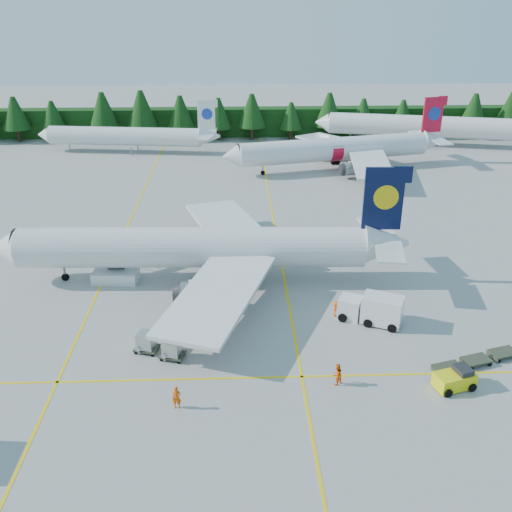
{
  "coord_description": "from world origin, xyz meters",
  "views": [
    {
      "loc": [
        0.83,
        -44.32,
        28.76
      ],
      "look_at": [
        2.8,
        10.33,
        3.5
      ],
      "focal_mm": 40.0,
      "sensor_mm": 36.0,
      "label": 1
    }
  ],
  "objects_px": {
    "airstairs": "(116,272)",
    "baggage_tug": "(455,379)",
    "service_truck": "(371,308)",
    "airliner_navy": "(185,248)",
    "airliner_red": "(331,150)"
  },
  "relations": [
    {
      "from": "airstairs",
      "to": "baggage_tug",
      "type": "distance_m",
      "value": 36.52
    },
    {
      "from": "service_truck",
      "to": "airliner_red",
      "type": "bearing_deg",
      "value": 110.37
    },
    {
      "from": "airstairs",
      "to": "service_truck",
      "type": "relative_size",
      "value": 1.07
    },
    {
      "from": "service_truck",
      "to": "airstairs",
      "type": "bearing_deg",
      "value": -175.64
    },
    {
      "from": "airstairs",
      "to": "service_truck",
      "type": "xyz_separation_m",
      "value": [
        25.96,
        -9.74,
        0.48
      ]
    },
    {
      "from": "baggage_tug",
      "to": "airliner_red",
      "type": "bearing_deg",
      "value": 74.2
    },
    {
      "from": "airstairs",
      "to": "baggage_tug",
      "type": "bearing_deg",
      "value": -28.81
    },
    {
      "from": "airliner_navy",
      "to": "airliner_red",
      "type": "distance_m",
      "value": 48.12
    },
    {
      "from": "airliner_red",
      "to": "service_truck",
      "type": "xyz_separation_m",
      "value": [
        -4.15,
        -52.03,
        -2.15
      ]
    },
    {
      "from": "airstairs",
      "to": "service_truck",
      "type": "height_order",
      "value": "airstairs"
    },
    {
      "from": "airliner_navy",
      "to": "baggage_tug",
      "type": "height_order",
      "value": "airliner_navy"
    },
    {
      "from": "airliner_red",
      "to": "service_truck",
      "type": "bearing_deg",
      "value": -107.55
    },
    {
      "from": "airliner_red",
      "to": "baggage_tug",
      "type": "xyz_separation_m",
      "value": [
        0.42,
        -62.31,
        -2.76
      ]
    },
    {
      "from": "airstairs",
      "to": "airliner_navy",
      "type": "bearing_deg",
      "value": 2.26
    },
    {
      "from": "service_truck",
      "to": "baggage_tug",
      "type": "height_order",
      "value": "service_truck"
    }
  ]
}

